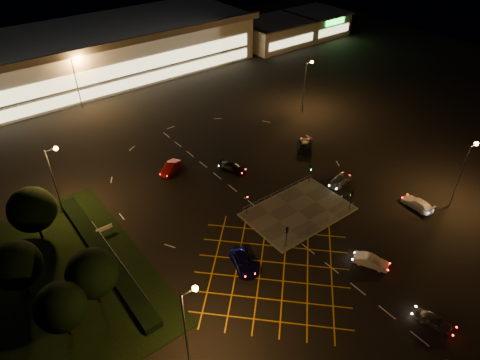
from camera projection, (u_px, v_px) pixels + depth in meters
ground at (278, 210)px, 59.83m from camera, size 180.00×180.00×0.00m
pedestrian_island at (298, 212)px, 59.49m from camera, size 14.00×9.00×0.12m
grass_verge at (64, 277)px, 49.93m from camera, size 18.00×30.00×0.08m
hedge at (104, 255)px, 52.12m from camera, size 2.00×26.00×1.00m
supermarket at (98, 52)px, 96.70m from camera, size 72.00×26.50×10.50m
retail_unit_a at (274, 33)px, 115.37m from camera, size 18.80×14.80×6.35m
retail_unit_b at (316, 23)px, 123.21m from camera, size 14.80×14.80×6.35m
streetlight_sw at (188, 318)px, 37.66m from camera, size 1.78×0.56×10.03m
streetlight_se at (465, 166)px, 57.00m from camera, size 1.78×0.56×10.03m
streetlight_nw at (55, 172)px, 56.03m from camera, size 1.78×0.56×10.03m
streetlight_ne at (307, 79)px, 80.90m from camera, size 1.78×0.56×10.03m
streetlight_far_left at (77, 76)px, 82.27m from camera, size 1.78×0.56×10.03m
streetlight_far_right at (237, 35)px, 103.20m from camera, size 1.78×0.56×10.03m
signal_sw at (287, 233)px, 52.62m from camera, size 0.28×0.30×3.15m
signal_se at (352, 197)px, 58.51m from camera, size 0.28×0.30×3.15m
signal_nw at (247, 201)px, 57.77m from camera, size 0.28×0.30×3.15m
signal_ne at (310, 170)px, 63.66m from camera, size 0.28×0.30×3.15m
tree_a at (61, 307)px, 41.27m from camera, size 5.04×5.04×6.86m
tree_b at (16, 265)px, 45.27m from camera, size 5.40×5.40×7.35m
tree_c at (32, 210)px, 52.22m from camera, size 5.76×5.76×7.84m
tree_e at (92, 273)px, 44.35m from camera, size 5.40×5.40×7.35m
car_near_silver at (434, 321)px, 44.37m from camera, size 2.34×3.95×1.26m
car_queue_white at (371, 261)px, 51.08m from camera, size 3.15×4.30×1.35m
car_left_blue at (244, 263)px, 50.88m from camera, size 3.63×5.43×1.38m
car_far_dkgrey at (232, 168)px, 67.28m from camera, size 3.45×4.83×1.30m
car_right_silver at (340, 180)px, 64.42m from camera, size 4.74×2.81×1.51m
car_circ_red at (170, 168)px, 67.11m from camera, size 4.62×3.61×1.47m
car_east_grey at (305, 145)px, 72.86m from camera, size 5.23×5.20×1.40m
car_approach_white at (417, 203)px, 59.97m from camera, size 2.02×4.71×1.35m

